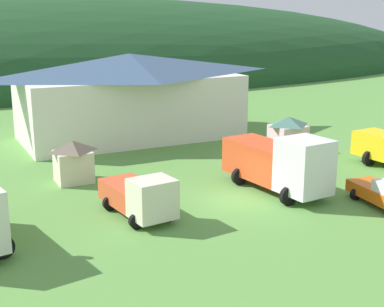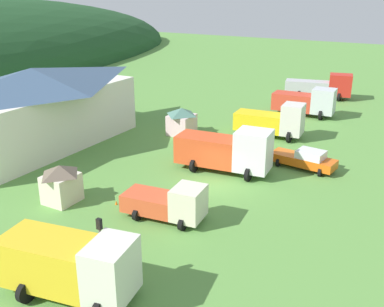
{
  "view_description": "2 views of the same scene",
  "coord_description": "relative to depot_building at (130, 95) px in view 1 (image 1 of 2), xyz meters",
  "views": [
    {
      "loc": [
        -15.8,
        -26.18,
        10.67
      ],
      "look_at": [
        -0.71,
        3.88,
        2.0
      ],
      "focal_mm": 51.43,
      "sensor_mm": 36.0,
      "label": 1
    },
    {
      "loc": [
        -27.91,
        -14.29,
        14.21
      ],
      "look_at": [
        0.17,
        1.55,
        2.29
      ],
      "focal_mm": 42.6,
      "sensor_mm": 36.0,
      "label": 2
    }
  ],
  "objects": [
    {
      "name": "play_shed_pink",
      "position": [
        9.42,
        -10.07,
        -2.34
      ],
      "size": [
        2.66,
        2.49,
        2.74
      ],
      "color": "beige",
      "rests_on": "ground"
    },
    {
      "name": "ground_plane",
      "position": [
        -0.57,
        -18.36,
        -3.75
      ],
      "size": [
        200.0,
        200.0,
        0.0
      ],
      "primitive_type": "plane",
      "color": "#5B9342"
    },
    {
      "name": "forested_hill_backdrop",
      "position": [
        -0.57,
        50.72,
        -3.75
      ],
      "size": [
        177.36,
        60.0,
        27.02
      ],
      "primitive_type": "ellipsoid",
      "color": "#1E4723",
      "rests_on": "ground"
    },
    {
      "name": "depot_building",
      "position": [
        0.0,
        0.0,
        0.0
      ],
      "size": [
        19.79,
        9.74,
        7.28
      ],
      "color": "white",
      "rests_on": "ground"
    },
    {
      "name": "light_truck_cream",
      "position": [
        -6.39,
        -18.56,
        -2.55
      ],
      "size": [
        3.01,
        5.56,
        2.46
      ],
      "rotation": [
        0.0,
        0.0,
        -1.46
      ],
      "color": "beige",
      "rests_on": "ground"
    },
    {
      "name": "heavy_rig_white",
      "position": [
        2.7,
        -18.38,
        -1.87
      ],
      "size": [
        3.74,
        7.85,
        3.72
      ],
      "rotation": [
        0.0,
        0.0,
        -1.47
      ],
      "color": "white",
      "rests_on": "ground"
    },
    {
      "name": "traffic_cone_near_pickup",
      "position": [
        -6.43,
        -14.19,
        -3.75
      ],
      "size": [
        0.36,
        0.36,
        0.58
      ],
      "primitive_type": "cone",
      "color": "orange",
      "rests_on": "ground"
    },
    {
      "name": "play_shed_cream",
      "position": [
        -7.91,
        -10.66,
        -2.34
      ],
      "size": [
        2.4,
        2.17,
        2.74
      ],
      "color": "beige",
      "rests_on": "ground"
    }
  ]
}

